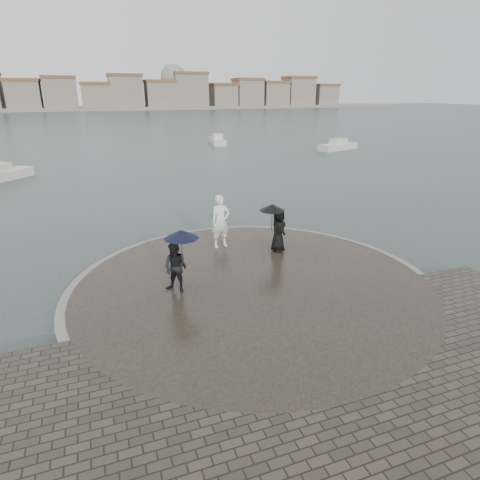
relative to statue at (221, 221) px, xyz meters
name	(u,v)px	position (x,y,z in m)	size (l,w,h in m)	color
ground	(302,349)	(-0.01, -7.12, -1.46)	(400.00, 400.00, 0.00)	#2B3835
kerb_ring	(253,288)	(-0.01, -3.62, -1.30)	(12.50, 12.50, 0.32)	gray
quay_tip	(253,287)	(-0.01, -3.62, -1.28)	(11.90, 11.90, 0.36)	#2D261E
statue	(221,221)	(0.00, 0.00, 0.00)	(0.80, 0.53, 2.20)	white
visitor_left	(177,258)	(-2.50, -3.31, 0.05)	(1.33, 1.17, 2.04)	black
visitor_right	(277,224)	(1.98, -1.21, 0.02)	(1.28, 1.12, 1.95)	black
far_skyline	(78,95)	(-6.30, 153.58, 4.15)	(260.00, 20.00, 37.00)	gray
boats	(209,151)	(7.61, 27.85, -1.08)	(39.93, 21.99, 1.50)	silver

